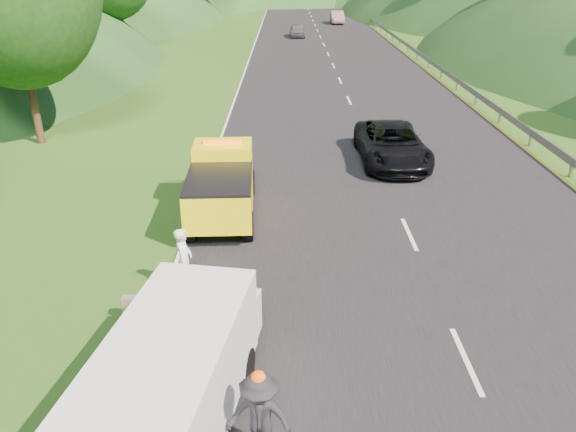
{
  "coord_description": "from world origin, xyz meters",
  "views": [
    {
      "loc": [
        -0.83,
        -11.51,
        7.77
      ],
      "look_at": [
        -0.76,
        2.57,
        1.3
      ],
      "focal_mm": 35.0,
      "sensor_mm": 36.0,
      "label": 1
    }
  ],
  "objects_px": {
    "white_van": "(172,382)",
    "woman": "(187,290)",
    "suitcase": "(132,308)",
    "child": "(196,306)",
    "passing_suv": "(390,162)",
    "tow_truck": "(222,183)"
  },
  "relations": [
    {
      "from": "white_van",
      "to": "woman",
      "type": "bearing_deg",
      "value": 106.68
    },
    {
      "from": "suitcase",
      "to": "child",
      "type": "bearing_deg",
      "value": 21.24
    },
    {
      "from": "woman",
      "to": "suitcase",
      "type": "xyz_separation_m",
      "value": [
        -1.06,
        -1.3,
        0.31
      ]
    },
    {
      "from": "suitcase",
      "to": "passing_suv",
      "type": "xyz_separation_m",
      "value": [
        8.03,
        11.26,
        -0.31
      ]
    },
    {
      "from": "woman",
      "to": "passing_suv",
      "type": "distance_m",
      "value": 12.16
    },
    {
      "from": "passing_suv",
      "to": "white_van",
      "type": "bearing_deg",
      "value": -114.04
    },
    {
      "from": "tow_truck",
      "to": "suitcase",
      "type": "bearing_deg",
      "value": -106.8
    },
    {
      "from": "tow_truck",
      "to": "white_van",
      "type": "relative_size",
      "value": 0.83
    },
    {
      "from": "suitcase",
      "to": "passing_suv",
      "type": "relative_size",
      "value": 0.11
    },
    {
      "from": "tow_truck",
      "to": "suitcase",
      "type": "xyz_separation_m",
      "value": [
        -1.55,
        -5.98,
        -0.81
      ]
    },
    {
      "from": "tow_truck",
      "to": "child",
      "type": "bearing_deg",
      "value": -93.67
    },
    {
      "from": "white_van",
      "to": "child",
      "type": "height_order",
      "value": "white_van"
    },
    {
      "from": "tow_truck",
      "to": "woman",
      "type": "height_order",
      "value": "tow_truck"
    },
    {
      "from": "white_van",
      "to": "woman",
      "type": "xyz_separation_m",
      "value": [
        -0.62,
        4.86,
        -1.23
      ]
    },
    {
      "from": "white_van",
      "to": "suitcase",
      "type": "relative_size",
      "value": 10.32
    },
    {
      "from": "woman",
      "to": "child",
      "type": "xyz_separation_m",
      "value": [
        0.36,
        -0.75,
        0.0
      ]
    },
    {
      "from": "tow_truck",
      "to": "white_van",
      "type": "height_order",
      "value": "tow_truck"
    },
    {
      "from": "tow_truck",
      "to": "child",
      "type": "height_order",
      "value": "tow_truck"
    },
    {
      "from": "tow_truck",
      "to": "suitcase",
      "type": "height_order",
      "value": "tow_truck"
    },
    {
      "from": "tow_truck",
      "to": "child",
      "type": "distance_m",
      "value": 5.54
    },
    {
      "from": "woman",
      "to": "suitcase",
      "type": "distance_m",
      "value": 1.7
    },
    {
      "from": "suitcase",
      "to": "passing_suv",
      "type": "height_order",
      "value": "passing_suv"
    }
  ]
}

